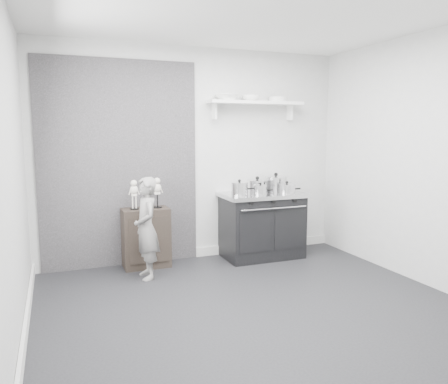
% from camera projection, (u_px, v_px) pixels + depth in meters
% --- Properties ---
extents(ground, '(4.00, 4.00, 0.00)m').
position_uv_depth(ground, '(253.00, 307.00, 4.14)').
color(ground, black).
rests_on(ground, ground).
extents(room_shell, '(4.02, 3.62, 2.71)m').
position_uv_depth(room_shell, '(239.00, 133.00, 4.02)').
color(room_shell, silver).
rests_on(room_shell, ground).
extents(wall_shelf, '(1.30, 0.26, 0.24)m').
position_uv_depth(wall_shelf, '(256.00, 104.00, 5.69)').
color(wall_shelf, white).
rests_on(wall_shelf, room_shell).
extents(stove, '(1.07, 0.67, 0.85)m').
position_uv_depth(stove, '(262.00, 225.00, 5.74)').
color(stove, black).
rests_on(stove, ground).
extents(side_cabinet, '(0.56, 0.32, 0.72)m').
position_uv_depth(side_cabinet, '(146.00, 238.00, 5.32)').
color(side_cabinet, black).
rests_on(side_cabinet, ground).
extents(child, '(0.29, 0.43, 1.15)m').
position_uv_depth(child, '(146.00, 228.00, 4.89)').
color(child, slate).
rests_on(child, ground).
extents(pot_front_left, '(0.30, 0.21, 0.20)m').
position_uv_depth(pot_front_left, '(239.00, 189.00, 5.47)').
color(pot_front_left, silver).
rests_on(pot_front_left, stove).
extents(pot_back_left, '(0.37, 0.28, 0.21)m').
position_uv_depth(pot_back_left, '(257.00, 186.00, 5.76)').
color(pot_back_left, silver).
rests_on(pot_back_left, stove).
extents(pot_back_right, '(0.38, 0.30, 0.25)m').
position_uv_depth(pot_back_right, '(276.00, 183.00, 5.86)').
color(pot_back_right, silver).
rests_on(pot_back_right, stove).
extents(pot_front_right, '(0.31, 0.23, 0.16)m').
position_uv_depth(pot_front_right, '(287.00, 189.00, 5.62)').
color(pot_front_right, silver).
rests_on(pot_front_right, stove).
extents(pot_front_center, '(0.26, 0.17, 0.16)m').
position_uv_depth(pot_front_center, '(260.00, 190.00, 5.48)').
color(pot_front_center, silver).
rests_on(pot_front_center, stove).
extents(skeleton_full, '(0.11, 0.07, 0.41)m').
position_uv_depth(skeleton_full, '(134.00, 192.00, 5.20)').
color(skeleton_full, beige).
rests_on(skeleton_full, side_cabinet).
extents(skeleton_torso, '(0.12, 0.08, 0.43)m').
position_uv_depth(skeleton_torso, '(157.00, 191.00, 5.30)').
color(skeleton_torso, beige).
rests_on(skeleton_torso, side_cabinet).
extents(bowl_large, '(0.29, 0.29, 0.07)m').
position_uv_depth(bowl_large, '(227.00, 97.00, 5.53)').
color(bowl_large, white).
rests_on(bowl_large, wall_shelf).
extents(bowl_small, '(0.23, 0.23, 0.07)m').
position_uv_depth(bowl_small, '(251.00, 98.00, 5.65)').
color(bowl_small, white).
rests_on(bowl_small, wall_shelf).
extents(plate_stack, '(0.24, 0.24, 0.06)m').
position_uv_depth(plate_stack, '(278.00, 99.00, 5.80)').
color(plate_stack, silver).
rests_on(plate_stack, wall_shelf).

